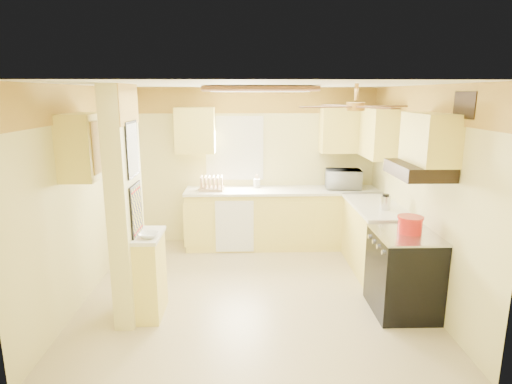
{
  "coord_description": "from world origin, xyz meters",
  "views": [
    {
      "loc": [
        -0.09,
        -4.93,
        2.41
      ],
      "look_at": [
        0.05,
        0.35,
        1.18
      ],
      "focal_mm": 30.0,
      "sensor_mm": 36.0,
      "label": 1
    }
  ],
  "objects_px": {
    "microwave": "(343,179)",
    "bowl": "(149,235)",
    "kettle": "(385,202)",
    "stove": "(403,273)",
    "dutch_oven": "(410,224)"
  },
  "relations": [
    {
      "from": "microwave",
      "to": "bowl",
      "type": "xyz_separation_m",
      "value": [
        -2.56,
        -2.3,
        -0.13
      ]
    },
    {
      "from": "kettle",
      "to": "stove",
      "type": "bearing_deg",
      "value": -93.31
    },
    {
      "from": "microwave",
      "to": "kettle",
      "type": "xyz_separation_m",
      "value": [
        0.26,
        -1.27,
        -0.06
      ]
    },
    {
      "from": "microwave",
      "to": "kettle",
      "type": "distance_m",
      "value": 1.3
    },
    {
      "from": "stove",
      "to": "microwave",
      "type": "relative_size",
      "value": 1.69
    },
    {
      "from": "dutch_oven",
      "to": "microwave",
      "type": "bearing_deg",
      "value": 96.64
    },
    {
      "from": "stove",
      "to": "microwave",
      "type": "xyz_separation_m",
      "value": [
        -0.21,
        2.18,
        0.63
      ]
    },
    {
      "from": "dutch_oven",
      "to": "kettle",
      "type": "xyz_separation_m",
      "value": [
        0.01,
        0.87,
        0.03
      ]
    },
    {
      "from": "stove",
      "to": "dutch_oven",
      "type": "bearing_deg",
      "value": 38.92
    },
    {
      "from": "microwave",
      "to": "stove",
      "type": "bearing_deg",
      "value": 100.49
    },
    {
      "from": "microwave",
      "to": "kettle",
      "type": "height_order",
      "value": "microwave"
    },
    {
      "from": "microwave",
      "to": "dutch_oven",
      "type": "distance_m",
      "value": 2.16
    },
    {
      "from": "bowl",
      "to": "kettle",
      "type": "distance_m",
      "value": 3.0
    },
    {
      "from": "microwave",
      "to": "bowl",
      "type": "height_order",
      "value": "microwave"
    },
    {
      "from": "stove",
      "to": "bowl",
      "type": "relative_size",
      "value": 4.54
    }
  ]
}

